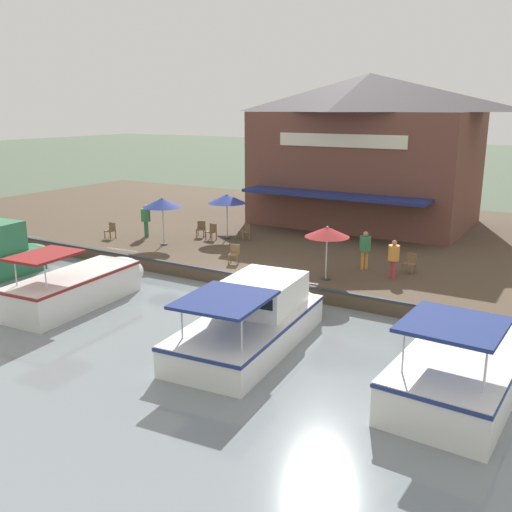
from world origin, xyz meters
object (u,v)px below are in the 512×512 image
(patio_umbrella_near_quay_edge, at_px, (162,203))
(cafe_chair_beside_entrance, at_px, (212,231))
(waterfront_restaurant, at_px, (367,149))
(patio_umbrella_far_corner, at_px, (227,199))
(person_near_entrance, at_px, (394,255))
(motorboat_far_downstream, at_px, (469,359))
(cafe_chair_back_row_seat, at_px, (201,228))
(cafe_chair_mid_patio, at_px, (245,231))
(cafe_chair_far_corner_seat, at_px, (111,230))
(patio_umbrella_mid_patio_left, at_px, (327,232))
(person_mid_patio, at_px, (365,246))
(tree_upstream_bank, at_px, (306,132))
(motorboat_second_along, at_px, (85,284))
(cafe_chair_under_first_umbrella, at_px, (234,253))
(cafe_chair_facing_river, at_px, (410,262))
(person_at_quay_edge, at_px, (146,216))
(motorboat_nearest_quay, at_px, (259,317))

(patio_umbrella_near_quay_edge, xyz_separation_m, cafe_chair_beside_entrance, (-2.27, 1.42, -1.72))
(waterfront_restaurant, relative_size, patio_umbrella_far_corner, 5.23)
(person_near_entrance, bearing_deg, motorboat_far_downstream, 32.64)
(waterfront_restaurant, height_order, cafe_chair_back_row_seat, waterfront_restaurant)
(motorboat_far_downstream, bearing_deg, cafe_chair_mid_patio, -126.29)
(cafe_chair_far_corner_seat, relative_size, person_near_entrance, 0.52)
(patio_umbrella_mid_patio_left, xyz_separation_m, person_mid_patio, (-2.23, 0.83, -0.93))
(patio_umbrella_mid_patio_left, bearing_deg, patio_umbrella_near_quay_edge, -97.94)
(cafe_chair_beside_entrance, relative_size, tree_upstream_bank, 0.11)
(patio_umbrella_mid_patio_left, distance_m, motorboat_second_along, 9.79)
(cafe_chair_under_first_umbrella, bearing_deg, tree_upstream_bank, -164.04)
(cafe_chair_far_corner_seat, height_order, motorboat_far_downstream, motorboat_far_downstream)
(cafe_chair_under_first_umbrella, bearing_deg, person_mid_patio, 110.24)
(patio_umbrella_far_corner, height_order, cafe_chair_facing_river, patio_umbrella_far_corner)
(patio_umbrella_near_quay_edge, distance_m, motorboat_far_downstream, 17.77)
(patio_umbrella_near_quay_edge, distance_m, tree_upstream_bank, 16.28)
(cafe_chair_facing_river, xyz_separation_m, cafe_chair_under_first_umbrella, (2.49, -7.29, 0.00))
(cafe_chair_under_first_umbrella, bearing_deg, cafe_chair_beside_entrance, -132.97)
(person_near_entrance, bearing_deg, patio_umbrella_far_corner, -105.40)
(patio_umbrella_mid_patio_left, relative_size, cafe_chair_far_corner_seat, 2.64)
(cafe_chair_under_first_umbrella, distance_m, cafe_chair_far_corner_seat, 8.53)
(person_at_quay_edge, bearing_deg, patio_umbrella_far_corner, 115.96)
(person_mid_patio, bearing_deg, cafe_chair_mid_patio, -107.29)
(cafe_chair_beside_entrance, bearing_deg, cafe_chair_under_first_umbrella, 47.03)
(cafe_chair_back_row_seat, xyz_separation_m, person_near_entrance, (2.36, 11.49, 0.53))
(cafe_chair_far_corner_seat, bearing_deg, person_mid_patio, 94.79)
(person_mid_patio, xyz_separation_m, motorboat_far_downstream, (7.51, 5.85, -0.94))
(cafe_chair_facing_river, relative_size, person_mid_patio, 0.50)
(cafe_chair_back_row_seat, distance_m, cafe_chair_facing_river, 11.91)
(motorboat_nearest_quay, bearing_deg, tree_upstream_bank, -157.24)
(person_at_quay_edge, height_order, tree_upstream_bank, tree_upstream_bank)
(motorboat_far_downstream, bearing_deg, cafe_chair_under_first_umbrella, -115.97)
(patio_umbrella_far_corner, bearing_deg, cafe_chair_mid_patio, 107.38)
(cafe_chair_under_first_umbrella, distance_m, cafe_chair_mid_patio, 4.87)
(patio_umbrella_mid_patio_left, distance_m, cafe_chair_far_corner_seat, 13.24)
(cafe_chair_back_row_seat, height_order, motorboat_nearest_quay, motorboat_nearest_quay)
(motorboat_far_downstream, bearing_deg, cafe_chair_beside_entrance, -120.78)
(person_near_entrance, height_order, tree_upstream_bank, tree_upstream_bank)
(motorboat_second_along, bearing_deg, patio_umbrella_mid_patio_left, 128.07)
(cafe_chair_facing_river, bearing_deg, person_at_quay_edge, -88.54)
(patio_umbrella_mid_patio_left, bearing_deg, patio_umbrella_far_corner, -119.09)
(patio_umbrella_mid_patio_left, height_order, patio_umbrella_far_corner, patio_umbrella_far_corner)
(patio_umbrella_mid_patio_left, height_order, motorboat_second_along, patio_umbrella_mid_patio_left)
(waterfront_restaurant, distance_m, patio_umbrella_mid_patio_left, 12.97)
(cafe_chair_mid_patio, height_order, tree_upstream_bank, tree_upstream_bank)
(patio_umbrella_mid_patio_left, xyz_separation_m, tree_upstream_bank, (-17.36, -9.52, 3.17))
(patio_umbrella_near_quay_edge, distance_m, cafe_chair_beside_entrance, 3.18)
(patio_umbrella_near_quay_edge, bearing_deg, motorboat_nearest_quay, 54.52)
(cafe_chair_under_first_umbrella, relative_size, motorboat_second_along, 0.13)
(tree_upstream_bank, bearing_deg, person_near_entrance, 36.79)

